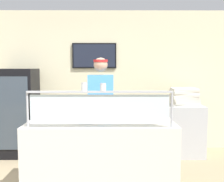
{
  "coord_description": "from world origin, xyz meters",
  "views": [
    {
      "loc": [
        1.02,
        -2.93,
        1.63
      ],
      "look_at": [
        1.04,
        0.43,
        1.33
      ],
      "focal_mm": 43.58,
      "sensor_mm": 36.0,
      "label": 1
    }
  ],
  "objects_px": {
    "parmesan_shaker": "(84,87)",
    "pepper_flake_shaker": "(103,88)",
    "worker_figure": "(101,108)",
    "drink_fridge": "(17,112)",
    "pizza_box_stack": "(184,97)",
    "pizza_server": "(89,117)",
    "pizza_tray": "(87,119)"
  },
  "relations": [
    {
      "from": "pizza_tray",
      "to": "pizza_server",
      "type": "xyz_separation_m",
      "value": [
        0.02,
        -0.02,
        0.02
      ]
    },
    {
      "from": "pizza_tray",
      "to": "pepper_flake_shaker",
      "type": "relative_size",
      "value": 5.96
    },
    {
      "from": "pizza_tray",
      "to": "worker_figure",
      "type": "xyz_separation_m",
      "value": [
        0.15,
        0.68,
        0.04
      ]
    },
    {
      "from": "pizza_server",
      "to": "worker_figure",
      "type": "distance_m",
      "value": 0.72
    },
    {
      "from": "pizza_box_stack",
      "to": "worker_figure",
      "type": "bearing_deg",
      "value": -152.0
    },
    {
      "from": "pizza_tray",
      "to": "pizza_box_stack",
      "type": "bearing_deg",
      "value": 42.03
    },
    {
      "from": "parmesan_shaker",
      "to": "drink_fridge",
      "type": "height_order",
      "value": "drink_fridge"
    },
    {
      "from": "pizza_tray",
      "to": "pepper_flake_shaker",
      "type": "distance_m",
      "value": 0.63
    },
    {
      "from": "drink_fridge",
      "to": "worker_figure",
      "type": "bearing_deg",
      "value": -27.9
    },
    {
      "from": "parmesan_shaker",
      "to": "pepper_flake_shaker",
      "type": "relative_size",
      "value": 1.11
    },
    {
      "from": "pepper_flake_shaker",
      "to": "pizza_server",
      "type": "bearing_deg",
      "value": 115.76
    },
    {
      "from": "pizza_box_stack",
      "to": "drink_fridge",
      "type": "bearing_deg",
      "value": 179.18
    },
    {
      "from": "pepper_flake_shaker",
      "to": "worker_figure",
      "type": "distance_m",
      "value": 1.17
    },
    {
      "from": "parmesan_shaker",
      "to": "worker_figure",
      "type": "relative_size",
      "value": 0.05
    },
    {
      "from": "worker_figure",
      "to": "pizza_box_stack",
      "type": "xyz_separation_m",
      "value": [
        1.47,
        0.78,
        0.08
      ]
    },
    {
      "from": "drink_fridge",
      "to": "pizza_box_stack",
      "type": "height_order",
      "value": "drink_fridge"
    },
    {
      "from": "pepper_flake_shaker",
      "to": "pizza_box_stack",
      "type": "distance_m",
      "value": 2.38
    },
    {
      "from": "worker_figure",
      "to": "drink_fridge",
      "type": "bearing_deg",
      "value": 152.1
    },
    {
      "from": "pizza_box_stack",
      "to": "pizza_server",
      "type": "bearing_deg",
      "value": -137.2
    },
    {
      "from": "pepper_flake_shaker",
      "to": "worker_figure",
      "type": "xyz_separation_m",
      "value": [
        -0.06,
        1.1,
        -0.39
      ]
    },
    {
      "from": "worker_figure",
      "to": "parmesan_shaker",
      "type": "bearing_deg",
      "value": -97.78
    },
    {
      "from": "worker_figure",
      "to": "pizza_server",
      "type": "bearing_deg",
      "value": -100.57
    },
    {
      "from": "pizza_tray",
      "to": "worker_figure",
      "type": "height_order",
      "value": "worker_figure"
    },
    {
      "from": "pepper_flake_shaker",
      "to": "pizza_box_stack",
      "type": "height_order",
      "value": "pepper_flake_shaker"
    },
    {
      "from": "pizza_tray",
      "to": "drink_fridge",
      "type": "distance_m",
      "value": 2.07
    },
    {
      "from": "pepper_flake_shaker",
      "to": "parmesan_shaker",
      "type": "bearing_deg",
      "value": -180.0
    },
    {
      "from": "worker_figure",
      "to": "drink_fridge",
      "type": "relative_size",
      "value": 1.11
    },
    {
      "from": "worker_figure",
      "to": "drink_fridge",
      "type": "xyz_separation_m",
      "value": [
        -1.56,
        0.83,
        -0.21
      ]
    },
    {
      "from": "parmesan_shaker",
      "to": "worker_figure",
      "type": "height_order",
      "value": "worker_figure"
    },
    {
      "from": "parmesan_shaker",
      "to": "pizza_box_stack",
      "type": "relative_size",
      "value": 0.2
    },
    {
      "from": "parmesan_shaker",
      "to": "worker_figure",
      "type": "bearing_deg",
      "value": 82.22
    },
    {
      "from": "parmesan_shaker",
      "to": "pizza_box_stack",
      "type": "distance_m",
      "value": 2.51
    }
  ]
}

